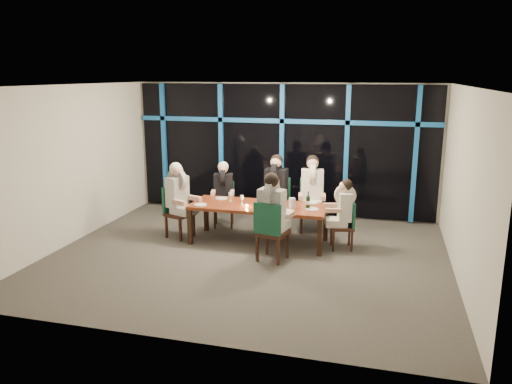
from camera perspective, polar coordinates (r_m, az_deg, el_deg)
room at (r=8.51m, az=-1.04°, el=5.49°), size 7.04×7.00×3.02m
window_wall at (r=11.40m, az=3.08°, el=5.08°), size 6.86×0.43×2.94m
dining_table at (r=9.54m, az=0.31°, el=-1.88°), size 2.60×1.00×0.75m
chair_far_left at (r=10.69m, az=-3.70°, el=-1.06°), size 0.54×0.54×0.95m
chair_far_mid at (r=10.47m, az=2.39°, el=-0.97°), size 0.54×0.54×1.08m
chair_far_right at (r=10.40m, az=6.38°, el=-1.12°), size 0.57×0.57×1.08m
chair_end_left at (r=10.05m, az=-9.11°, el=-1.89°), size 0.62×0.62×1.03m
chair_end_right at (r=9.40m, az=10.29°, el=-3.46°), size 0.50×0.50×0.91m
chair_near_mid at (r=8.59m, az=1.64°, el=-4.21°), size 0.59×0.59×1.07m
diner_far_left at (r=10.52m, az=-3.76°, el=0.82°), size 0.55×0.64×0.93m
diner_far_mid at (r=10.29m, az=2.26°, el=1.21°), size 0.56×0.69×1.05m
diner_far_right at (r=10.21m, az=6.44°, el=1.06°), size 0.58×0.71×1.05m
diner_end_left at (r=9.90m, az=-8.83°, el=0.31°), size 0.70×0.63×1.00m
diner_end_right at (r=9.29m, az=9.91°, el=-1.33°), size 0.61×0.51×0.88m
diner_near_mid at (r=8.55m, az=1.92°, el=-1.35°), size 0.59×0.71×1.04m
plate_far_left at (r=10.01m, az=-3.96°, el=-0.73°), size 0.24×0.24×0.01m
plate_far_mid at (r=9.82m, az=1.25°, el=-0.98°), size 0.24×0.24×0.01m
plate_far_right at (r=9.73m, az=6.42°, el=-1.21°), size 0.24×0.24×0.01m
plate_end_left at (r=9.57m, az=-6.36°, el=-1.45°), size 0.24×0.24×0.01m
plate_end_right at (r=9.26m, az=6.43°, el=-1.96°), size 0.24×0.24×0.01m
plate_near_mid at (r=9.12m, az=3.39°, el=-2.14°), size 0.24×0.24×0.01m
wine_bottle at (r=9.27m, az=5.96°, el=-1.17°), size 0.08×0.08×0.33m
water_pitcher at (r=9.26m, az=4.14°, el=-1.31°), size 0.13×0.11×0.20m
tea_light at (r=9.41m, az=-1.05°, el=-1.57°), size 0.05×0.05×0.03m
wine_glass_a at (r=9.53m, az=-1.62°, el=-0.67°), size 0.07×0.07×0.18m
wine_glass_b at (r=9.48m, az=1.24°, el=-0.72°), size 0.07×0.07×0.18m
wine_glass_c at (r=9.42m, az=3.33°, el=-0.89°), size 0.07×0.07×0.17m
wine_glass_d at (r=9.80m, az=-2.94°, el=-0.31°), size 0.07×0.07×0.17m
wine_glass_e at (r=9.54m, az=6.01°, el=-0.82°), size 0.06×0.06×0.16m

